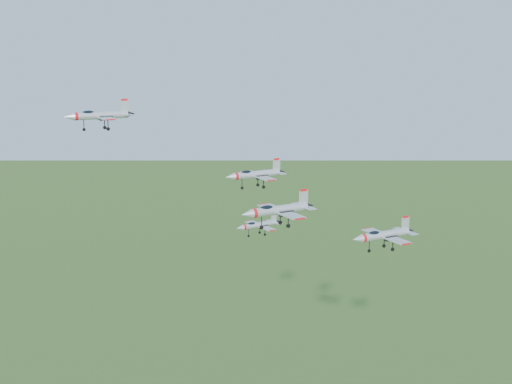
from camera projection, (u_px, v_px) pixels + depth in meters
name	position (u px, v px, depth m)	size (l,w,h in m)	color
jet_lead	(99.00, 115.00, 129.17)	(13.25, 11.00, 3.54)	#ABB0B8
jet_left_high	(255.00, 174.00, 133.39)	(12.70, 10.58, 3.39)	#ABB0B8
jet_right_high	(277.00, 210.00, 114.40)	(13.69, 11.45, 3.66)	#ABB0B8
jet_left_low	(258.00, 225.00, 143.93)	(10.62, 8.96, 2.86)	#ABB0B8
jet_right_low	(383.00, 235.00, 129.64)	(14.03, 11.69, 3.75)	#ABB0B8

